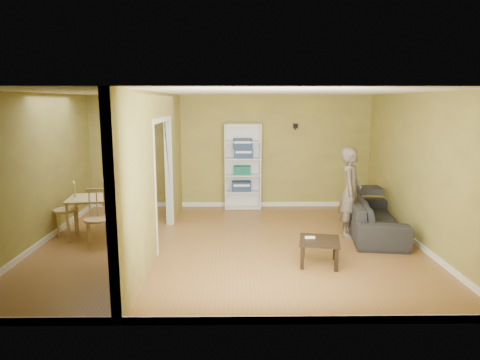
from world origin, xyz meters
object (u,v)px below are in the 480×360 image
Objects in this scene: bookshelf at (243,166)px; coffee_table at (319,243)px; dining_table at (101,201)px; chair_near at (97,218)px; chair_left at (66,208)px; person at (351,184)px; chair_far at (114,202)px; sofa at (373,211)px.

coffee_table is at bearing -72.88° from bookshelf.
chair_near is (0.09, -0.58, -0.16)m from dining_table.
bookshelf is 1.99× the size of chair_left.
chair_left is (-5.27, 0.12, -0.47)m from person.
dining_table is 1.18× the size of chair_left.
bookshelf is 1.94× the size of chair_far.
person is at bearing -0.67° from dining_table.
person is at bearing -7.47° from chair_near.
chair_far is at bearing 83.24° from dining_table.
coffee_table is at bearing 147.36° from sofa.
coffee_table is 4.04m from dining_table.
coffee_table is at bearing 172.12° from person.
sofa is 2.02m from coffee_table.
chair_far is at bearing 77.19° from chair_near.
chair_far is at bearing 100.19° from chair_left.
chair_near is at bearing 27.65° from chair_left.
chair_left is 0.98× the size of chair_far.
chair_near is at bearing 118.71° from person.
dining_table is (-4.57, 0.05, -0.32)m from person.
bookshelf reaches higher than chair_left.
sofa is 2.24× the size of chair_far.
person is 5.29m from chair_left.
chair_left reaches higher than dining_table.
bookshelf is at bearing 64.51° from person.
person is 4.57m from chair_far.
chair_far reaches higher than chair_left.
chair_far reaches higher than coffee_table.
sofa is 0.72m from person.
dining_table is 0.71m from chair_left.
sofa is at bearing 0.31° from dining_table.
bookshelf reaches higher than dining_table.
sofa reaches higher than coffee_table.
dining_table is 0.61m from chair_near.
person is 1.98× the size of chair_near.
chair_near is at bearing 165.71° from coffee_table.
bookshelf is at bearing 98.01° from chair_left.
sofa is 5.05m from dining_table.
sofa is 5.74m from chair_left.
dining_table reaches higher than coffee_table.
bookshelf is 3.01m from chair_far.
chair_left is at bearing 18.76° from chair_far.
chair_far reaches higher than dining_table.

